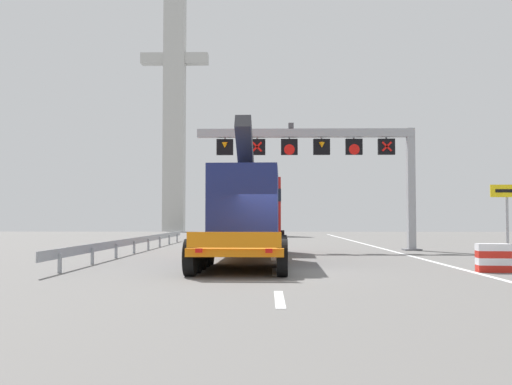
% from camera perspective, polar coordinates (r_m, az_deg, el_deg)
% --- Properties ---
extents(ground, '(112.00, 112.00, 0.00)m').
position_cam_1_polar(ground, '(18.18, 2.06, -7.96)').
color(ground, slate).
extents(lane_markings, '(0.20, 58.35, 0.01)m').
position_cam_1_polar(lane_markings, '(40.01, 1.48, -5.03)').
color(lane_markings, silver).
rests_on(lane_markings, ground).
extents(edge_line_right, '(0.20, 63.00, 0.01)m').
position_cam_1_polar(edge_line_right, '(30.84, 13.33, -5.68)').
color(edge_line_right, silver).
rests_on(edge_line_right, ground).
extents(overhead_lane_gantry, '(11.96, 0.90, 6.86)m').
position_cam_1_polar(overhead_lane_gantry, '(31.20, 7.41, 4.13)').
color(overhead_lane_gantry, '#9EA0A5').
rests_on(overhead_lane_gantry, ground).
extents(heavy_haul_truck_orange, '(3.33, 14.12, 5.30)m').
position_cam_1_polar(heavy_haul_truck_orange, '(24.19, -0.58, -1.92)').
color(heavy_haul_truck_orange, orange).
rests_on(heavy_haul_truck_orange, ground).
extents(exit_sign_yellow, '(1.24, 0.15, 2.94)m').
position_cam_1_polar(exit_sign_yellow, '(22.92, 23.75, -1.25)').
color(exit_sign_yellow, '#9EA0A5').
rests_on(exit_sign_yellow, ground).
extents(crash_barrier_striped, '(1.04, 0.59, 0.90)m').
position_cam_1_polar(crash_barrier_striped, '(19.72, 22.55, -6.03)').
color(crash_barrier_striped, red).
rests_on(crash_barrier_striped, ground).
extents(guardrail_left, '(0.13, 26.64, 0.76)m').
position_cam_1_polar(guardrail_left, '(30.15, -11.41, -4.71)').
color(guardrail_left, '#999EA3').
rests_on(guardrail_left, ground).
extents(bridge_pylon_distant, '(9.00, 2.00, 37.27)m').
position_cam_1_polar(bridge_pylon_distant, '(78.58, -8.11, 10.16)').
color(bridge_pylon_distant, '#B7B7B2').
rests_on(bridge_pylon_distant, ground).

